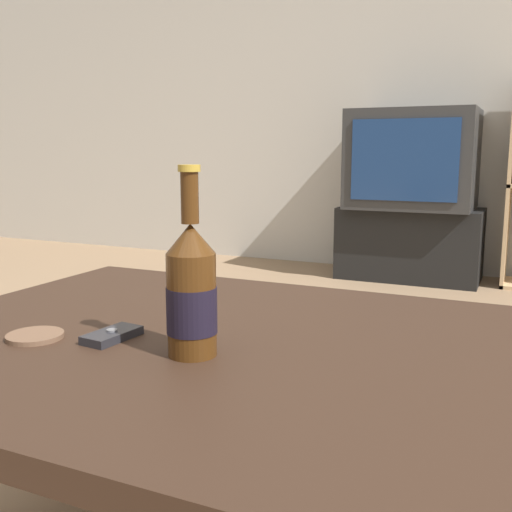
% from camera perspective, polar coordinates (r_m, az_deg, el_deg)
% --- Properties ---
extents(back_wall, '(8.00, 0.05, 2.60)m').
position_cam_1_polar(back_wall, '(3.92, 18.50, 17.48)').
color(back_wall, beige).
rests_on(back_wall, ground_plane).
extents(coffee_table, '(1.08, 0.84, 0.45)m').
position_cam_1_polar(coffee_table, '(1.02, -4.49, -10.88)').
color(coffee_table, '#332116').
rests_on(coffee_table, ground_plane).
extents(tv_stand, '(0.81, 0.41, 0.42)m').
position_cam_1_polar(tv_stand, '(3.67, 14.41, 1.17)').
color(tv_stand, black).
rests_on(tv_stand, ground_plane).
extents(television, '(0.70, 0.56, 0.56)m').
position_cam_1_polar(television, '(3.63, 14.74, 8.88)').
color(television, '#2D2D2D').
rests_on(television, tv_stand).
extents(beer_bottle, '(0.08, 0.08, 0.28)m').
position_cam_1_polar(beer_bottle, '(0.89, -6.17, -3.39)').
color(beer_bottle, '#47280F').
rests_on(beer_bottle, coffee_table).
extents(cell_phone, '(0.06, 0.10, 0.02)m').
position_cam_1_polar(cell_phone, '(1.01, -13.55, -7.34)').
color(cell_phone, '#232328').
rests_on(cell_phone, coffee_table).
extents(coaster, '(0.09, 0.09, 0.01)m').
position_cam_1_polar(coaster, '(1.05, -20.30, -7.16)').
color(coaster, brown).
rests_on(coaster, coffee_table).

